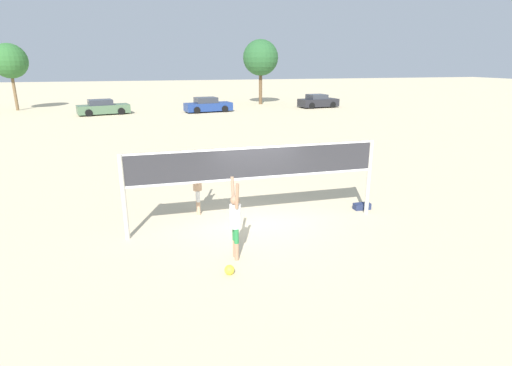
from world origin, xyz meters
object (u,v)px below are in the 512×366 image
at_px(parked_car_near, 208,105).
at_px(gear_bag, 362,206).
at_px(volleyball_net, 256,171).
at_px(tree_right_cluster, 261,58).
at_px(tree_left_cluster, 9,61).
at_px(volleyball, 229,270).
at_px(parked_car_far, 318,101).
at_px(player_blocker, 197,183).
at_px(player_spiker, 235,218).
at_px(parked_car_mid, 103,108).

bearing_deg(parked_car_near, gear_bag, -97.20).
height_order(volleyball_net, tree_right_cluster, tree_right_cluster).
relative_size(parked_car_near, tree_right_cluster, 0.66).
bearing_deg(gear_bag, parked_car_near, 91.89).
bearing_deg(volleyball_net, tree_left_cluster, 114.04).
distance_m(volleyball, parked_car_far, 36.13).
xyz_separation_m(player_blocker, parked_car_near, (4.41, 27.31, -0.39)).
distance_m(player_spiker, volleyball, 1.26).
relative_size(volleyball_net, parked_car_mid, 1.55).
bearing_deg(player_blocker, gear_bag, 79.21).
distance_m(volleyball_net, parked_car_far, 33.15).
bearing_deg(parked_car_mid, player_spiker, -92.91).
bearing_deg(parked_car_near, volleyball, -106.73).
relative_size(gear_bag, parked_car_mid, 0.11).
height_order(volleyball_net, parked_car_far, volleyball_net).
xyz_separation_m(volleyball, tree_right_cluster, (11.26, 37.31, 5.04)).
distance_m(volleyball_net, gear_bag, 4.12).
distance_m(player_spiker, tree_right_cluster, 38.38).
bearing_deg(volleyball, parked_car_mid, 99.85).
relative_size(gear_bag, parked_car_far, 0.13).
bearing_deg(gear_bag, volleyball, -149.30).
xyz_separation_m(gear_bag, parked_car_far, (11.13, 29.20, 0.53)).
bearing_deg(parked_car_mid, player_blocker, -92.70).
bearing_deg(parked_car_near, tree_right_cluster, 30.96).
bearing_deg(parked_car_far, volleyball, -123.68).
height_order(player_blocker, parked_car_near, player_blocker).
bearing_deg(tree_left_cluster, parked_car_mid, -33.61).
relative_size(volleyball_net, player_spiker, 3.67).
height_order(player_spiker, volleyball, player_spiker).
bearing_deg(tree_right_cluster, player_spiker, -106.66).
xyz_separation_m(player_blocker, gear_bag, (5.35, -1.02, -0.93)).
relative_size(player_blocker, tree_left_cluster, 0.30).
bearing_deg(player_blocker, parked_car_far, 149.69).
distance_m(parked_car_near, parked_car_mid, 9.78).
bearing_deg(parked_car_far, volleyball_net, -123.66).
xyz_separation_m(player_blocker, volleyball, (0.20, -4.07, -0.91)).
xyz_separation_m(player_spiker, parked_car_mid, (-5.87, 31.20, -0.45)).
bearing_deg(parked_car_far, tree_right_cluster, 127.88).
xyz_separation_m(parked_car_mid, tree_right_cluster, (16.81, 5.36, 4.53)).
bearing_deg(parked_car_mid, tree_right_cluster, 4.13).
height_order(volleyball_net, parked_car_mid, volleyball_net).
xyz_separation_m(volleyball_net, tree_left_cluster, (-15.65, 35.09, 3.10)).
bearing_deg(parked_car_near, player_blocker, -108.26).
bearing_deg(player_blocker, tree_right_cluster, 160.98).
relative_size(player_blocker, parked_car_near, 0.41).
bearing_deg(player_spiker, tree_right_cluster, -16.66).
relative_size(parked_car_near, tree_left_cluster, 0.73).
relative_size(parked_car_far, tree_right_cluster, 0.61).
height_order(player_spiker, tree_left_cluster, tree_left_cluster).
relative_size(player_spiker, player_blocker, 1.04).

